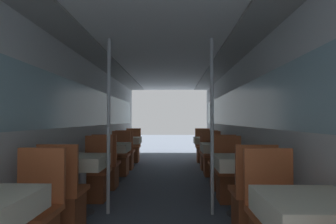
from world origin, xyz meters
The scene contains 24 objects.
wall_left centered at (-1.39, 3.59, 1.18)m, with size 0.05×9.98×2.27m.
wall_right centered at (1.39, 3.59, 1.18)m, with size 0.05×9.98×2.27m.
ceiling_panel centered at (0.00, 3.59, 2.31)m, with size 2.77×9.98×0.07m.
dining_table_left_1 centered at (-1.01, 2.47, 0.62)m, with size 0.59×0.59×0.74m.
chair_left_near_1 centered at (-1.01, 1.90, 0.29)m, with size 0.42×0.42×0.96m.
chair_left_far_1 centered at (-1.01, 3.03, 0.29)m, with size 0.42×0.42×0.96m.
support_pole_left_1 centered at (-0.67, 2.47, 1.13)m, with size 0.05×0.05×2.27m.
dining_table_left_2 centered at (-1.01, 4.25, 0.62)m, with size 0.59×0.59×0.74m.
chair_left_near_2 centered at (-1.01, 3.68, 0.29)m, with size 0.42×0.42×0.96m.
chair_left_far_2 centered at (-1.01, 4.81, 0.29)m, with size 0.42×0.42×0.96m.
dining_table_left_3 centered at (-1.01, 6.03, 0.62)m, with size 0.59×0.59×0.74m.
chair_left_near_3 centered at (-1.01, 5.46, 0.29)m, with size 0.42×0.42×0.96m.
chair_left_far_3 centered at (-1.01, 6.59, 0.29)m, with size 0.42×0.42×0.96m.
dining_table_right_0 centered at (1.01, 0.69, 0.62)m, with size 0.59×0.59×0.74m.
dining_table_right_1 centered at (1.01, 2.47, 0.62)m, with size 0.59×0.59×0.74m.
chair_right_near_1 centered at (1.01, 1.90, 0.29)m, with size 0.42×0.42×0.96m.
chair_right_far_1 centered at (1.01, 3.03, 0.29)m, with size 0.42×0.42×0.96m.
support_pole_right_1 centered at (0.67, 2.47, 1.13)m, with size 0.05×0.05×2.27m.
dining_table_right_2 centered at (1.01, 4.25, 0.62)m, with size 0.59×0.59×0.74m.
chair_right_near_2 centered at (1.01, 3.68, 0.29)m, with size 0.42×0.42×0.96m.
chair_right_far_2 centered at (1.01, 4.81, 0.29)m, with size 0.42×0.42×0.96m.
dining_table_right_3 centered at (1.01, 6.03, 0.62)m, with size 0.59×0.59×0.74m.
chair_right_near_3 centered at (1.01, 5.46, 0.29)m, with size 0.42×0.42×0.96m.
chair_right_far_3 centered at (1.01, 6.59, 0.29)m, with size 0.42×0.42×0.96m.
Camera 1 is at (0.18, -0.92, 1.21)m, focal length 28.00 mm.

